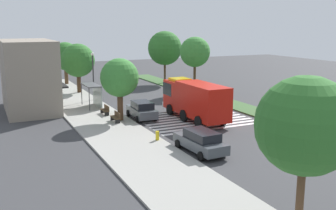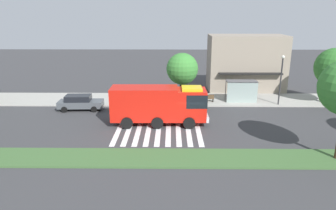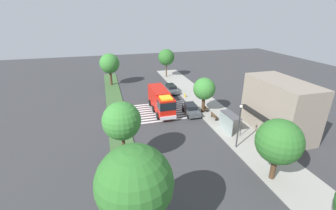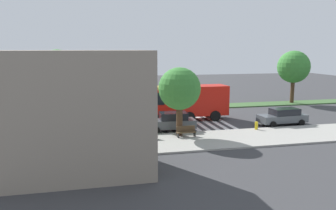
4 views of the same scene
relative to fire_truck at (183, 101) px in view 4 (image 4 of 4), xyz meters
name	(u,v)px [view 4 (image 4 of 4)]	position (x,y,z in m)	size (l,w,h in m)	color
ground_plane	(158,121)	(2.63, -0.10, -2.05)	(120.00, 120.00, 0.00)	#38383A
sidewalk	(179,142)	(2.63, 8.34, -1.98)	(60.00, 5.52, 0.14)	#9E9B93
median_strip	(146,109)	(2.63, -7.28, -1.98)	(60.00, 3.00, 0.14)	#3D6033
crosswalk	(185,120)	(-0.23, -0.10, -2.04)	(7.65, 10.23, 0.01)	silver
fire_truck	(183,101)	(0.00, 0.00, 0.00)	(9.06, 2.84, 3.63)	red
parked_car_west	(283,116)	(-8.98, 4.38, -1.20)	(4.82, 2.19, 1.64)	#474C51
parked_car_mid	(172,122)	(2.28, 4.38, -1.17)	(4.46, 2.22, 1.72)	#474C51
bus_stop_shelter	(95,120)	(9.10, 7.19, -0.16)	(3.50, 1.40, 2.46)	#4C4C51
bench_near_shelter	(146,134)	(5.10, 7.17, -1.46)	(1.60, 0.50, 0.90)	#4C3823
bench_west_of_shelter	(186,131)	(1.72, 7.17, -1.46)	(1.60, 0.50, 0.90)	#4C3823
street_lamp	(42,100)	(13.11, 6.18, 1.42)	(0.36, 0.36, 5.58)	#2D2D30
storefront_building	(66,114)	(10.88, 13.58, 1.62)	(9.93, 5.77, 7.34)	gray
sidewalk_tree_west	(180,89)	(2.14, 6.58, 2.05)	(3.55, 3.55, 5.78)	#47301E
median_tree_far_west	(294,67)	(-17.46, -7.28, 2.92)	(4.32, 4.32, 7.03)	#47301E
median_tree_west	(57,67)	(12.89, -7.28, 3.32)	(3.93, 3.93, 7.22)	#47301E
fire_hydrant	(256,126)	(-5.27, 6.08, -1.56)	(0.28, 0.28, 0.70)	gold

